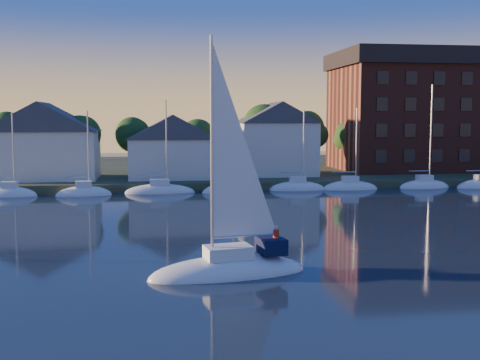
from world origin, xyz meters
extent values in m
plane|color=black|center=(0.00, 0.00, 0.00)|extent=(260.00, 260.00, 0.00)
cube|color=#2D3720|center=(0.00, 75.00, 0.00)|extent=(160.00, 50.00, 2.00)
cube|color=brown|center=(0.00, 52.00, 0.00)|extent=(120.00, 3.00, 1.00)
cube|color=silver|center=(-22.00, 58.00, 4.00)|extent=(13.00, 9.00, 6.00)
cube|color=silver|center=(-6.00, 57.00, 3.50)|extent=(11.00, 8.00, 5.00)
cube|color=silver|center=(8.00, 59.00, 4.50)|extent=(10.00, 8.00, 7.00)
cube|color=brown|center=(34.00, 65.00, 8.50)|extent=(30.00, 16.00, 15.00)
cube|color=black|center=(34.00, 65.00, 17.20)|extent=(31.00, 17.00, 2.40)
cylinder|color=#332517|center=(-26.00, 63.00, 2.75)|extent=(0.50, 0.50, 3.50)
sphere|color=#1C3C16|center=(-26.00, 63.00, 7.20)|extent=(5.40, 5.40, 5.40)
cylinder|color=#332517|center=(-18.00, 63.00, 2.75)|extent=(0.50, 0.50, 3.50)
sphere|color=#1C3C16|center=(-18.00, 63.00, 7.20)|extent=(5.40, 5.40, 5.40)
cylinder|color=#332517|center=(-10.00, 63.00, 2.75)|extent=(0.50, 0.50, 3.50)
sphere|color=#1C3C16|center=(-10.00, 63.00, 7.20)|extent=(5.40, 5.40, 5.40)
cylinder|color=#332517|center=(-2.00, 63.00, 2.75)|extent=(0.50, 0.50, 3.50)
sphere|color=#1C3C16|center=(-2.00, 63.00, 7.20)|extent=(5.40, 5.40, 5.40)
cylinder|color=#332517|center=(6.00, 63.00, 2.75)|extent=(0.50, 0.50, 3.50)
sphere|color=#1C3C16|center=(6.00, 63.00, 7.20)|extent=(5.40, 5.40, 5.40)
cylinder|color=#332517|center=(14.00, 63.00, 2.75)|extent=(0.50, 0.50, 3.50)
sphere|color=#1C3C16|center=(14.00, 63.00, 7.20)|extent=(5.40, 5.40, 5.40)
cylinder|color=#332517|center=(22.00, 63.00, 2.75)|extent=(0.50, 0.50, 3.50)
sphere|color=#1C3C16|center=(22.00, 63.00, 7.20)|extent=(5.40, 5.40, 5.40)
cylinder|color=#332517|center=(30.00, 63.00, 2.75)|extent=(0.50, 0.50, 3.50)
sphere|color=#1C3C16|center=(30.00, 63.00, 7.20)|extent=(5.40, 5.40, 5.40)
cylinder|color=#332517|center=(38.00, 63.00, 2.75)|extent=(0.50, 0.50, 3.50)
sphere|color=#1C3C16|center=(38.00, 63.00, 7.20)|extent=(5.40, 5.40, 5.40)
ellipsoid|color=white|center=(-24.00, 49.00, 0.00)|extent=(7.50, 2.40, 2.20)
cube|color=white|center=(-24.00, 49.00, 1.30)|extent=(2.10, 1.32, 0.70)
cylinder|color=#A5A8AD|center=(-23.25, 49.00, 5.95)|extent=(0.16, 0.16, 10.00)
cylinder|color=#A5A8AD|center=(-24.82, 49.00, 2.15)|extent=(3.15, 0.12, 0.12)
ellipsoid|color=white|center=(-16.00, 49.00, 0.00)|extent=(7.50, 2.40, 2.20)
cube|color=white|center=(-16.00, 49.00, 1.30)|extent=(2.10, 1.32, 0.70)
cylinder|color=#A5A8AD|center=(-15.25, 49.00, 5.95)|extent=(0.16, 0.16, 10.00)
cylinder|color=#A5A8AD|center=(-16.82, 49.00, 2.15)|extent=(3.15, 0.12, 0.12)
ellipsoid|color=white|center=(-8.00, 49.00, 0.00)|extent=(7.50, 2.40, 2.20)
cube|color=white|center=(-8.00, 49.00, 1.30)|extent=(2.10, 1.32, 0.70)
cylinder|color=#A5A8AD|center=(-7.25, 49.00, 5.95)|extent=(0.16, 0.16, 10.00)
cylinder|color=#A5A8AD|center=(-8.82, 49.00, 2.15)|extent=(3.15, 0.12, 0.12)
ellipsoid|color=white|center=(0.00, 49.00, 0.00)|extent=(7.50, 2.40, 2.20)
cube|color=white|center=(0.00, 49.00, 1.30)|extent=(2.10, 1.32, 0.70)
cylinder|color=#A5A8AD|center=(0.75, 49.00, 5.95)|extent=(0.16, 0.16, 10.00)
cylinder|color=#A5A8AD|center=(-0.82, 49.00, 2.15)|extent=(3.15, 0.12, 0.12)
ellipsoid|color=white|center=(8.00, 49.00, 0.00)|extent=(7.50, 2.40, 2.20)
cube|color=white|center=(8.00, 49.00, 1.30)|extent=(2.10, 1.32, 0.70)
cylinder|color=#A5A8AD|center=(8.75, 49.00, 5.95)|extent=(0.16, 0.16, 10.00)
cylinder|color=#A5A8AD|center=(7.17, 49.00, 2.15)|extent=(3.15, 0.12, 0.12)
ellipsoid|color=white|center=(16.00, 49.00, 0.00)|extent=(7.50, 2.40, 2.20)
cube|color=white|center=(16.00, 49.00, 1.30)|extent=(2.10, 1.32, 0.70)
cylinder|color=#A5A8AD|center=(16.75, 49.00, 5.95)|extent=(0.16, 0.16, 10.00)
cylinder|color=#A5A8AD|center=(15.18, 49.00, 2.15)|extent=(3.15, 0.12, 0.12)
ellipsoid|color=white|center=(24.00, 49.00, 0.00)|extent=(7.50, 2.40, 2.20)
cube|color=white|center=(24.00, 49.00, 1.30)|extent=(2.10, 1.32, 0.70)
cylinder|color=#A5A8AD|center=(24.75, 49.00, 5.95)|extent=(0.16, 0.16, 10.00)
cylinder|color=#A5A8AD|center=(23.18, 49.00, 2.15)|extent=(3.15, 0.12, 0.12)
cylinder|color=#A5A8AD|center=(31.18, 49.00, 2.15)|extent=(3.15, 0.12, 0.12)
ellipsoid|color=white|center=(-4.36, 12.11, 0.00)|extent=(9.50, 4.46, 2.20)
cube|color=white|center=(-4.36, 12.11, 1.30)|extent=(2.80, 2.03, 0.70)
cylinder|color=#A5A8AD|center=(-5.26, 11.96, 7.04)|extent=(0.16, 0.16, 12.18)
cylinder|color=#A5A8AD|center=(-3.37, 12.29, 2.15)|extent=(3.80, 0.78, 0.12)
cube|color=black|center=(-1.84, 12.55, 1.50)|extent=(1.68, 1.98, 0.90)
camera|label=1|loc=(-8.38, -20.47, 8.78)|focal=45.00mm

